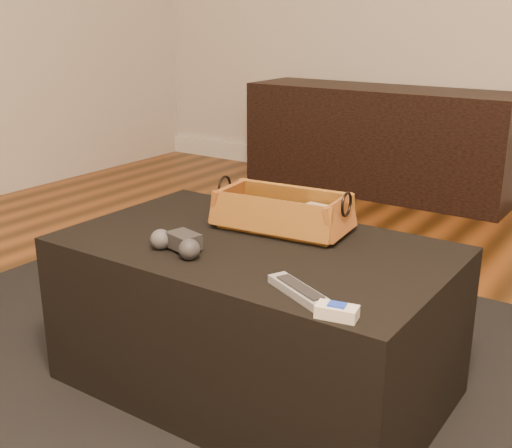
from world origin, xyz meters
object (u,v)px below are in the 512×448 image
Objects in this scene: media_cabinet at (378,141)px; wicker_basket at (282,214)px; tv_remote at (274,221)px; cream_gadget at (337,311)px; game_controller at (178,243)px; ottoman at (254,316)px; silver_remote at (300,291)px.

media_cabinet is 2.10m from wicker_basket.
tv_remote is 2.21× the size of cream_gadget.
wicker_basket is (0.02, 0.02, 0.02)m from tv_remote.
wicker_basket is at bearing -73.01° from media_cabinet.
wicker_basket is 4.40× the size of cream_gadget.
game_controller is (-0.11, -0.30, -0.02)m from wicker_basket.
wicker_basket is 2.36× the size of game_controller.
media_cabinet is at bearing 106.99° from wicker_basket.
ottoman is 5.13× the size of tv_remote.
media_cabinet is at bearing 110.47° from silver_remote.
silver_remote is at bearing -7.55° from game_controller.
silver_remote is (0.27, -0.35, -0.03)m from wicker_basket.
wicker_basket reaches higher than ottoman.
ottoman is at bearing 140.95° from silver_remote.
game_controller is 0.87× the size of silver_remote.
silver_remote is (0.88, -2.36, 0.14)m from media_cabinet.
media_cabinet reaches higher than game_controller.
game_controller is 0.38m from silver_remote.
cream_gadget is (0.11, -0.05, 0.00)m from silver_remote.
wicker_basket reaches higher than cream_gadget.
wicker_basket is at bearing 133.49° from cream_gadget.
game_controller is at bearing 172.45° from silver_remote.
ottoman is at bearing 145.16° from cream_gadget.
game_controller reaches higher than silver_remote.
tv_remote is 0.50× the size of wicker_basket.
media_cabinet is 2.11m from tv_remote.
silver_remote is (0.27, -0.22, 0.22)m from ottoman.
game_controller is at bearing -110.42° from wicker_basket.
cream_gadget reaches higher than silver_remote.
media_cabinet reaches higher than ottoman.
media_cabinet is 2.52m from silver_remote.
wicker_basket is at bearing 127.17° from silver_remote.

